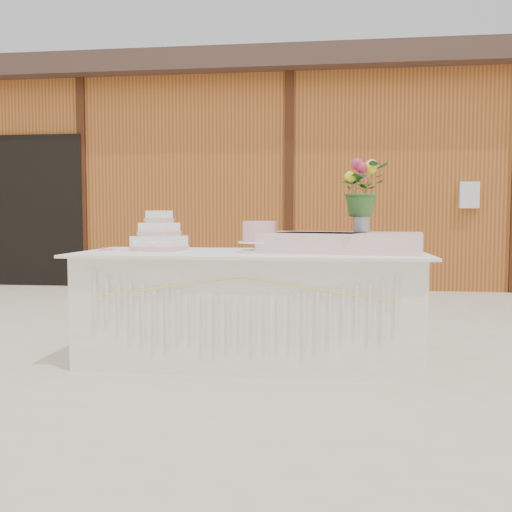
# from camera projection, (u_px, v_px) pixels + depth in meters

# --- Properties ---
(ground) EXTENTS (80.00, 80.00, 0.00)m
(ground) POSITION_uv_depth(u_px,v_px,m) (251.00, 360.00, 4.03)
(ground) COLOR beige
(ground) RESTS_ON ground
(barn) EXTENTS (12.60, 4.60, 3.30)m
(barn) POSITION_uv_depth(u_px,v_px,m) (296.00, 178.00, 9.85)
(barn) COLOR #AA5F23
(barn) RESTS_ON ground
(cake_table) EXTENTS (2.40, 1.00, 0.77)m
(cake_table) POSITION_uv_depth(u_px,v_px,m) (251.00, 306.00, 4.00)
(cake_table) COLOR white
(cake_table) RESTS_ON ground
(wedding_cake) EXTENTS (0.38, 0.38, 0.29)m
(wedding_cake) POSITION_uv_depth(u_px,v_px,m) (160.00, 237.00, 4.13)
(wedding_cake) COLOR white
(wedding_cake) RESTS_ON cake_table
(pink_cake_stand) EXTENTS (0.30, 0.30, 0.22)m
(pink_cake_stand) POSITION_uv_depth(u_px,v_px,m) (260.00, 235.00, 3.93)
(pink_cake_stand) COLOR white
(pink_cake_stand) RESTS_ON cake_table
(satin_runner) EXTENTS (1.16, 0.78, 0.14)m
(satin_runner) POSITION_uv_depth(u_px,v_px,m) (342.00, 242.00, 3.96)
(satin_runner) COLOR beige
(satin_runner) RESTS_ON cake_table
(flower_vase) EXTENTS (0.12, 0.12, 0.16)m
(flower_vase) POSITION_uv_depth(u_px,v_px,m) (362.00, 221.00, 4.00)
(flower_vase) COLOR #AEAEB3
(flower_vase) RESTS_ON satin_runner
(bouquet) EXTENTS (0.45, 0.44, 0.38)m
(bouquet) POSITION_uv_depth(u_px,v_px,m) (362.00, 182.00, 3.98)
(bouquet) COLOR #346428
(bouquet) RESTS_ON flower_vase
(loose_flowers) EXTENTS (0.25, 0.38, 0.02)m
(loose_flowers) POSITION_uv_depth(u_px,v_px,m) (110.00, 249.00, 4.18)
(loose_flowers) COLOR pink
(loose_flowers) RESTS_ON cake_table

